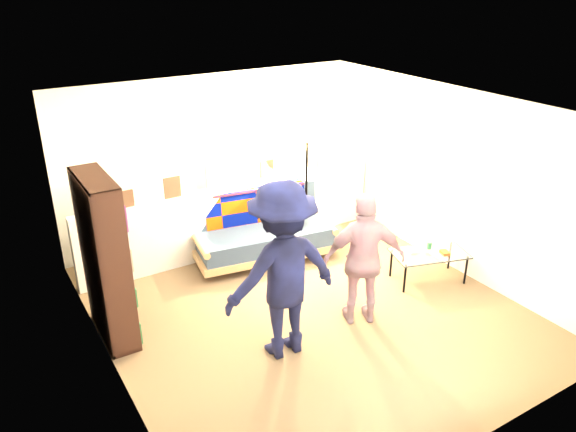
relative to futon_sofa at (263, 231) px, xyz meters
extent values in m
plane|color=brown|center=(-0.23, -1.44, -0.38)|extent=(5.00, 5.00, 0.00)
cube|color=silver|center=(-0.23, 1.06, 0.82)|extent=(4.50, 0.10, 2.40)
cube|color=silver|center=(-2.48, -1.44, 0.82)|extent=(0.10, 5.00, 2.40)
cube|color=silver|center=(2.02, -1.44, 0.82)|extent=(0.10, 5.00, 2.40)
cube|color=white|center=(-0.23, -1.44, 2.02)|extent=(4.50, 5.00, 0.10)
cube|color=silver|center=(-0.23, 0.36, 0.12)|extent=(4.45, 0.15, 1.00)
cube|color=brown|center=(-1.73, 0.34, 0.73)|extent=(0.18, 0.02, 0.22)
cube|color=brown|center=(-1.13, 0.34, 0.76)|extent=(0.22, 0.02, 0.28)
cube|color=silver|center=(-0.43, 0.34, 0.84)|extent=(0.45, 0.02, 0.45)
cube|color=brown|center=(0.27, 0.34, 0.75)|extent=(0.20, 0.02, 0.26)
cube|color=brown|center=(1.07, 0.34, 0.72)|extent=(0.16, 0.02, 0.20)
cube|color=tan|center=(-0.03, -0.06, -0.23)|extent=(2.03, 1.14, 0.10)
cube|color=#374B63|center=(-0.04, -0.11, -0.06)|extent=(1.90, 0.98, 0.24)
cube|color=#374B63|center=(0.02, 0.26, 0.24)|extent=(1.83, 0.51, 0.57)
cylinder|color=tan|center=(-0.92, 0.08, 0.02)|extent=(0.22, 0.86, 0.09)
cylinder|color=tan|center=(0.87, -0.20, 0.02)|extent=(0.22, 0.86, 0.09)
cube|color=navy|center=(0.01, 0.18, 0.24)|extent=(1.46, 0.33, 0.52)
cube|color=navy|center=(0.03, 0.31, 0.53)|extent=(1.48, 0.47, 0.03)
sphere|color=#E05013|center=(0.41, -0.18, 0.21)|extent=(0.30, 0.30, 0.30)
cube|color=black|center=(-2.45, -0.76, 0.54)|extent=(0.02, 0.92, 1.84)
cube|color=black|center=(-2.31, -1.21, 0.54)|extent=(0.31, 0.02, 1.84)
cube|color=black|center=(-2.31, -0.31, 0.54)|extent=(0.31, 0.02, 1.84)
cube|color=black|center=(-2.31, -0.76, 1.45)|extent=(0.31, 0.92, 0.02)
cube|color=black|center=(-2.31, -0.76, -0.36)|extent=(0.31, 0.92, 0.04)
cube|color=black|center=(-2.31, -0.76, 0.11)|extent=(0.31, 0.88, 0.02)
cube|color=black|center=(-2.31, -0.76, 0.54)|extent=(0.31, 0.88, 0.02)
cube|color=black|center=(-2.31, -0.76, 0.97)|extent=(0.31, 0.88, 0.02)
cube|color=red|center=(-2.29, -0.76, -0.18)|extent=(0.23, 0.86, 0.31)
cube|color=#214393|center=(-2.29, -0.76, 0.27)|extent=(0.23, 0.86, 0.29)
cube|color=yellow|center=(-2.29, -0.76, 0.70)|extent=(0.23, 0.86, 0.31)
cube|color=#36964F|center=(-2.29, -0.76, 1.13)|extent=(0.23, 0.86, 0.29)
cylinder|color=black|center=(1.02, -1.79, -0.20)|extent=(0.04, 0.04, 0.38)
cylinder|color=black|center=(1.82, -2.04, -0.20)|extent=(0.04, 0.04, 0.38)
cylinder|color=black|center=(1.14, -1.40, -0.20)|extent=(0.04, 0.04, 0.38)
cylinder|color=black|center=(1.95, -1.65, -0.20)|extent=(0.04, 0.04, 0.38)
cube|color=silver|center=(1.48, -1.72, 0.00)|extent=(1.05, 0.77, 0.02)
cube|color=silver|center=(1.31, -1.62, 0.03)|extent=(0.12, 0.08, 0.03)
cube|color=#C05321|center=(1.62, -1.84, 0.03)|extent=(0.13, 0.15, 0.04)
cylinder|color=#38874F|center=(1.56, -1.63, 0.06)|extent=(0.08, 0.08, 0.09)
cylinder|color=black|center=(0.66, -0.09, -0.37)|extent=(0.29, 0.29, 0.03)
cylinder|color=black|center=(0.66, -0.09, 0.41)|extent=(0.04, 0.04, 1.58)
sphere|color=#FFC672|center=(0.54, -0.08, 1.06)|extent=(0.13, 0.13, 0.13)
sphere|color=#FFC672|center=(0.79, -0.07, 1.12)|extent=(0.13, 0.13, 0.13)
sphere|color=#FFC672|center=(0.64, 0.02, 1.20)|extent=(0.13, 0.13, 0.13)
imported|color=black|center=(-0.87, -1.97, 0.56)|extent=(1.25, 0.74, 1.90)
imported|color=pink|center=(0.18, -1.98, 0.40)|extent=(0.99, 0.74, 1.56)
camera|label=1|loc=(-3.39, -6.18, 3.34)|focal=35.00mm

